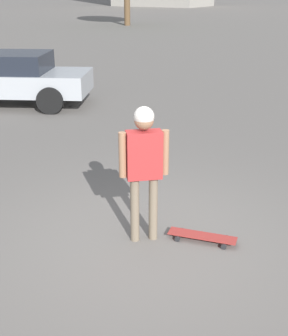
% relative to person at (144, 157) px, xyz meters
% --- Properties ---
extents(ground_plane, '(220.00, 220.00, 0.00)m').
position_rel_person_xyz_m(ground_plane, '(0.00, 0.00, -1.10)').
color(ground_plane, slate).
extents(person, '(0.43, 0.47, 1.71)m').
position_rel_person_xyz_m(person, '(0.00, 0.00, 0.00)').
color(person, '#7A6B56').
rests_on(person, ground_plane).
extents(skateboard, '(0.38, 0.87, 0.08)m').
position_rel_person_xyz_m(skateboard, '(-0.33, 0.65, -1.03)').
color(skateboard, '#A5332D').
rests_on(skateboard, ground_plane).
extents(car_parked_near, '(3.41, 4.50, 1.37)m').
position_rel_person_xyz_m(car_parked_near, '(-4.32, -6.67, -0.38)').
color(car_parked_near, '#ADB2B7').
rests_on(car_parked_near, ground_plane).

